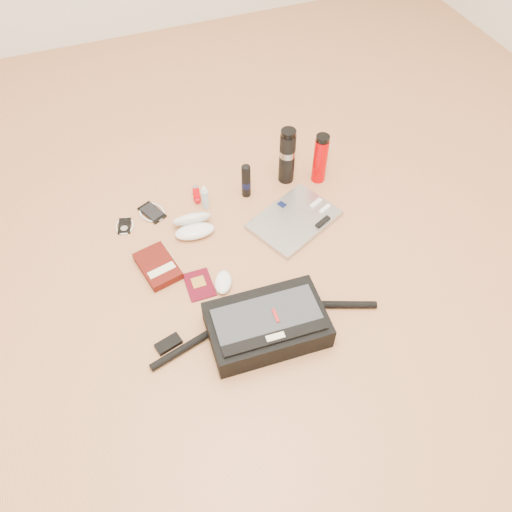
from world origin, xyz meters
name	(u,v)px	position (x,y,z in m)	size (l,w,h in m)	color
ground	(255,277)	(0.00, 0.00, 0.00)	(4.00, 4.00, 0.00)	#BF7E4F
messenger_bag	(266,325)	(-0.05, -0.24, 0.05)	(0.84, 0.28, 0.12)	black
laptop	(295,220)	(0.26, 0.21, 0.01)	(0.42, 0.37, 0.03)	#A4A4A6
book	(158,266)	(-0.34, 0.17, 0.02)	(0.16, 0.22, 0.04)	#460C08
passport	(199,285)	(-0.21, 0.04, 0.00)	(0.10, 0.14, 0.01)	#4B0412
mouse	(223,282)	(-0.13, 0.01, 0.02)	(0.10, 0.13, 0.04)	white
sunglasses_case	(193,225)	(-0.15, 0.31, 0.03)	(0.18, 0.15, 0.10)	silver
ipod	(125,226)	(-0.42, 0.44, 0.00)	(0.09, 0.10, 0.01)	black
phone	(152,212)	(-0.29, 0.47, 0.01)	(0.13, 0.14, 0.01)	black
inhaler	(196,194)	(-0.08, 0.50, 0.01)	(0.04, 0.10, 0.03)	#A40106
spray_bottle	(205,198)	(-0.07, 0.43, 0.05)	(0.04, 0.04, 0.12)	#A2C3D6
aerosol_can	(246,181)	(0.12, 0.44, 0.08)	(0.05, 0.05, 0.17)	black
thermos_black	(287,156)	(0.33, 0.47, 0.14)	(0.07, 0.07, 0.27)	black
thermos_red	(320,159)	(0.46, 0.41, 0.12)	(0.07, 0.07, 0.24)	#CB0003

